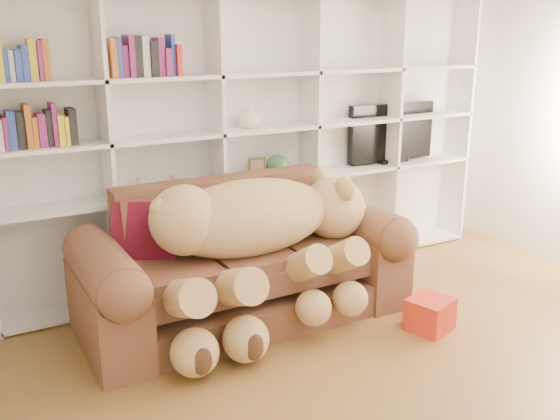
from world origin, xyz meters
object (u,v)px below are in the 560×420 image
sofa (243,269)px  tv (391,133)px  teddy_bear (257,235)px  gift_box (430,314)px

sofa → tv: size_ratio=2.52×
sofa → teddy_bear: bearing=-84.7°
gift_box → sofa: bearing=141.6°
teddy_bear → sofa: bearing=98.0°
gift_box → tv: bearing=61.5°
gift_box → tv: size_ratio=0.31×
teddy_bear → gift_box: teddy_bear is taller
sofa → gift_box: 1.40m
sofa → teddy_bear: (0.02, -0.20, 0.33)m
sofa → tv: bearing=20.3°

